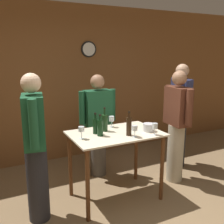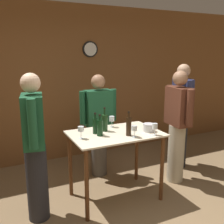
% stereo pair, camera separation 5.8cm
% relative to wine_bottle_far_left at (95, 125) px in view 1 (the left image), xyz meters
% --- Properties ---
extents(back_wall, '(8.40, 0.08, 2.70)m').
position_rel_wine_bottle_far_left_xyz_m(back_wall, '(0.13, 1.57, 0.35)').
color(back_wall, brown).
rests_on(back_wall, ground_plane).
extents(tasting_table, '(1.14, 0.75, 0.90)m').
position_rel_wine_bottle_far_left_xyz_m(tasting_table, '(0.24, -0.09, -0.27)').
color(tasting_table, beige).
rests_on(tasting_table, ground_plane).
extents(wine_bottle_far_left, '(0.06, 0.06, 0.27)m').
position_rel_wine_bottle_far_left_xyz_m(wine_bottle_far_left, '(0.00, 0.00, 0.00)').
color(wine_bottle_far_left, black).
rests_on(wine_bottle_far_left, tasting_table).
extents(wine_bottle_left, '(0.07, 0.07, 0.27)m').
position_rel_wine_bottle_far_left_xyz_m(wine_bottle_left, '(0.02, -0.11, 0.00)').
color(wine_bottle_left, black).
rests_on(wine_bottle_left, tasting_table).
extents(wine_bottle_center, '(0.08, 0.08, 0.31)m').
position_rel_wine_bottle_far_left_xyz_m(wine_bottle_center, '(0.15, 0.05, 0.01)').
color(wine_bottle_center, '#193819').
rests_on(wine_bottle_center, tasting_table).
extents(wine_bottle_right, '(0.06, 0.06, 0.31)m').
position_rel_wine_bottle_far_left_xyz_m(wine_bottle_right, '(0.34, -0.25, 0.02)').
color(wine_bottle_right, black).
rests_on(wine_bottle_right, tasting_table).
extents(wine_glass_near_left, '(0.07, 0.07, 0.15)m').
position_rel_wine_bottle_far_left_xyz_m(wine_glass_near_left, '(-0.23, -0.12, 0.01)').
color(wine_glass_near_left, silver).
rests_on(wine_glass_near_left, tasting_table).
extents(wine_glass_near_center, '(0.07, 0.07, 0.15)m').
position_rel_wine_bottle_far_left_xyz_m(wine_glass_near_center, '(0.31, 0.17, 0.01)').
color(wine_glass_near_center, silver).
rests_on(wine_glass_near_center, tasting_table).
extents(wine_glass_near_right, '(0.07, 0.07, 0.15)m').
position_rel_wine_bottle_far_left_xyz_m(wine_glass_near_right, '(0.36, -0.34, 0.00)').
color(wine_glass_near_right, silver).
rests_on(wine_glass_near_right, tasting_table).
extents(wine_glass_far_side, '(0.07, 0.07, 0.15)m').
position_rel_wine_bottle_far_left_xyz_m(wine_glass_far_side, '(0.63, -0.38, 0.00)').
color(wine_glass_far_side, silver).
rests_on(wine_glass_far_side, tasting_table).
extents(ice_bucket, '(0.14, 0.14, 0.10)m').
position_rel_wine_bottle_far_left_xyz_m(ice_bucket, '(0.65, -0.22, -0.05)').
color(ice_bucket, silver).
rests_on(ice_bucket, tasting_table).
extents(person_host, '(0.25, 0.59, 1.65)m').
position_rel_wine_bottle_far_left_xyz_m(person_host, '(1.26, -0.05, -0.13)').
color(person_host, '#B7AD93').
rests_on(person_host, ground_plane).
extents(person_visitor_with_scarf, '(0.59, 0.24, 1.58)m').
position_rel_wine_bottle_far_left_xyz_m(person_visitor_with_scarf, '(0.31, 0.64, -0.17)').
color(person_visitor_with_scarf, '#4C4742').
rests_on(person_visitor_with_scarf, ground_plane).
extents(person_visitor_bearded, '(0.29, 0.58, 1.69)m').
position_rel_wine_bottle_far_left_xyz_m(person_visitor_bearded, '(-0.76, -0.10, -0.11)').
color(person_visitor_bearded, '#232328').
rests_on(person_visitor_bearded, ground_plane).
extents(person_visitor_near_door, '(0.34, 0.56, 1.71)m').
position_rel_wine_bottle_far_left_xyz_m(person_visitor_near_door, '(1.65, 0.34, -0.10)').
color(person_visitor_near_door, '#232328').
rests_on(person_visitor_near_door, ground_plane).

